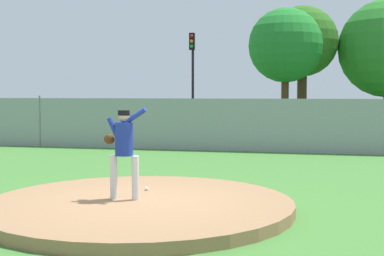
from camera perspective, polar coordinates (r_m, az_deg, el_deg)
ground_plane at (r=15.32m, az=1.60°, el=-4.07°), size 80.00×80.00×0.00m
asphalt_strip at (r=23.66m, az=5.70°, el=-1.29°), size 44.00×7.00×0.01m
pitchers_mound at (r=9.59m, az=-5.63°, el=-8.26°), size 5.45×5.45×0.20m
pitcher_youth at (r=9.52m, az=-7.34°, el=-1.77°), size 0.82×0.32×1.65m
baseball at (r=10.46m, az=-4.89°, el=-6.48°), size 0.07×0.07×0.07m
chainlink_fence at (r=19.15m, az=3.99°, el=0.34°), size 37.43×0.07×1.99m
parked_car_red at (r=24.26m, az=-1.65°, el=0.76°), size 2.13×4.75×1.69m
traffic_cone_orange at (r=22.22m, az=13.45°, el=-1.04°), size 0.40×0.40×0.55m
traffic_light_near at (r=28.75m, az=0.05°, el=6.76°), size 0.28×0.46×5.28m
tree_tall_centre at (r=31.76m, az=9.99°, el=8.68°), size 4.33×4.33×7.02m
tree_broad_right at (r=33.24m, az=11.76°, el=9.00°), size 4.26×4.26×7.33m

